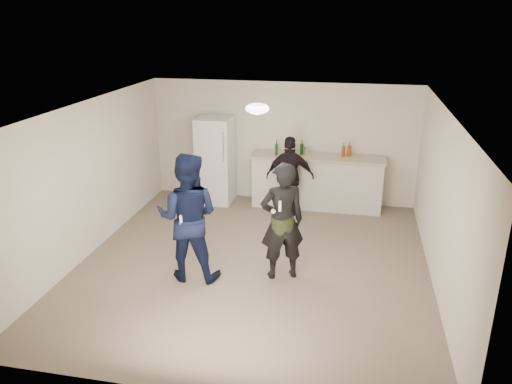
% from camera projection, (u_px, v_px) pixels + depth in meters
% --- Properties ---
extents(floor, '(6.00, 6.00, 0.00)m').
position_uv_depth(floor, '(254.00, 263.00, 8.05)').
color(floor, '#6B5B4C').
rests_on(floor, ground).
extents(ceiling, '(6.00, 6.00, 0.00)m').
position_uv_depth(ceiling, '(253.00, 109.00, 7.19)').
color(ceiling, silver).
rests_on(ceiling, wall_back).
extents(wall_back, '(6.00, 0.00, 6.00)m').
position_uv_depth(wall_back, '(283.00, 142.00, 10.38)').
color(wall_back, beige).
rests_on(wall_back, floor).
extents(wall_front, '(6.00, 0.00, 6.00)m').
position_uv_depth(wall_front, '(191.00, 292.00, 4.86)').
color(wall_front, beige).
rests_on(wall_front, floor).
extents(wall_left, '(0.00, 6.00, 6.00)m').
position_uv_depth(wall_left, '(89.00, 179.00, 8.13)').
color(wall_left, beige).
rests_on(wall_left, floor).
extents(wall_right, '(0.00, 6.00, 6.00)m').
position_uv_depth(wall_right, '(442.00, 203.00, 7.10)').
color(wall_right, beige).
rests_on(wall_right, floor).
extents(counter, '(2.60, 0.56, 1.05)m').
position_uv_depth(counter, '(317.00, 183.00, 10.18)').
color(counter, beige).
rests_on(counter, floor).
extents(counter_top, '(2.68, 0.64, 0.04)m').
position_uv_depth(counter_top, '(318.00, 157.00, 10.00)').
color(counter_top, '#BEAE93').
rests_on(counter_top, counter).
extents(fridge, '(0.70, 0.70, 1.80)m').
position_uv_depth(fridge, '(215.00, 160.00, 10.39)').
color(fridge, white).
rests_on(fridge, floor).
extents(fridge_handle, '(0.02, 0.02, 0.60)m').
position_uv_depth(fridge_handle, '(223.00, 147.00, 9.86)').
color(fridge_handle, silver).
rests_on(fridge_handle, fridge).
extents(ceiling_dome, '(0.36, 0.36, 0.16)m').
position_uv_depth(ceiling_dome, '(257.00, 109.00, 7.48)').
color(ceiling_dome, white).
rests_on(ceiling_dome, ceiling).
extents(shaker, '(0.08, 0.08, 0.17)m').
position_uv_depth(shaker, '(306.00, 151.00, 10.05)').
color(shaker, silver).
rests_on(shaker, counter_top).
extents(man, '(0.99, 0.80, 1.95)m').
position_uv_depth(man, '(188.00, 217.00, 7.32)').
color(man, '#101B44').
rests_on(man, floor).
extents(woman, '(0.78, 0.66, 1.82)m').
position_uv_depth(woman, '(282.00, 222.00, 7.35)').
color(woman, black).
rests_on(woman, floor).
extents(camo_shorts, '(0.34, 0.34, 0.28)m').
position_uv_depth(camo_shorts, '(282.00, 225.00, 7.37)').
color(camo_shorts, '#2B3819').
rests_on(camo_shorts, woman).
extents(spectator, '(0.96, 0.47, 1.59)m').
position_uv_depth(spectator, '(290.00, 176.00, 9.71)').
color(spectator, black).
rests_on(spectator, floor).
extents(remote_man, '(0.04, 0.04, 0.15)m').
position_uv_depth(remote_man, '(181.00, 220.00, 7.04)').
color(remote_man, white).
rests_on(remote_man, man).
extents(nunchuk_man, '(0.07, 0.07, 0.07)m').
position_uv_depth(nunchuk_man, '(190.00, 224.00, 7.07)').
color(nunchuk_man, white).
rests_on(nunchuk_man, man).
extents(remote_woman, '(0.04, 0.04, 0.15)m').
position_uv_depth(remote_woman, '(280.00, 206.00, 7.00)').
color(remote_woman, silver).
rests_on(remote_woman, woman).
extents(nunchuk_woman, '(0.07, 0.07, 0.07)m').
position_uv_depth(nunchuk_woman, '(273.00, 211.00, 7.08)').
color(nunchuk_woman, silver).
rests_on(nunchuk_woman, woman).
extents(bottle_cluster, '(1.56, 0.31, 0.24)m').
position_uv_depth(bottle_cluster, '(313.00, 150.00, 10.02)').
color(bottle_cluster, '#944415').
rests_on(bottle_cluster, counter_top).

